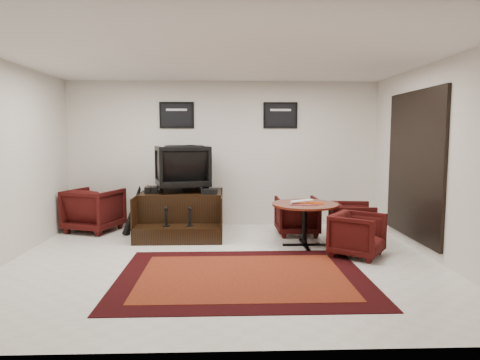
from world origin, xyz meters
The scene contains 16 objects.
ground centered at (0.00, 0.00, 0.00)m, with size 6.00×6.00×0.00m, color white.
room_shell centered at (0.41, 0.12, 1.79)m, with size 6.02×5.02×2.81m.
area_rug centered at (0.24, -0.65, 0.01)m, with size 3.11×2.33×0.01m.
shine_podium centered at (-0.75, 1.78, 0.35)m, with size 1.46×1.51×0.75m.
shine_chair centered at (-0.75, 1.93, 1.22)m, with size 0.91×0.85×0.93m, color black.
shoes_pair centered at (-1.28, 1.71, 0.81)m, with size 0.26×0.32×0.11m.
polish_kit centered at (-0.25, 1.48, 0.80)m, with size 0.25×0.17×0.09m, color black.
umbrella_black centered at (-1.61, 1.65, 0.45)m, with size 0.34×0.13×0.91m, color black, non-canonical shape.
umbrella_hooked centered at (-1.61, 1.72, 0.43)m, with size 0.32×0.12×0.86m, color black, non-canonical shape.
armchair_side centered at (-2.39, 2.03, 0.44)m, with size 0.85×0.80×0.88m, color black.
meeting_table centered at (1.29, 0.84, 0.60)m, with size 1.05×1.05×0.68m.
table_chair_back centered at (1.30, 1.63, 0.37)m, with size 0.72×0.68×0.74m, color black.
table_chair_window centered at (2.15, 1.15, 0.35)m, with size 0.69×0.65×0.71m, color black.
table_chair_corner centered at (1.96, 0.22, 0.35)m, with size 0.68×0.64×0.70m, color black.
paper_roll centered at (1.25, 0.90, 0.71)m, with size 0.05×0.05×0.42m, color white.
table_clutter centered at (1.34, 0.82, 0.69)m, with size 0.57×0.33×0.01m.
Camera 1 is at (0.03, -5.84, 1.77)m, focal length 32.00 mm.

